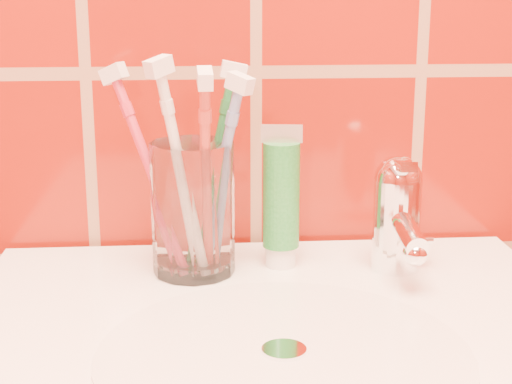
{
  "coord_description": "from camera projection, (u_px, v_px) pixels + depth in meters",
  "views": [
    {
      "loc": [
        -0.07,
        0.35,
        1.14
      ],
      "look_at": [
        -0.01,
        1.08,
        0.94
      ],
      "focal_mm": 55.0,
      "sensor_mm": 36.0,
      "label": 1
    }
  ],
  "objects": [
    {
      "name": "glass_tumbler",
      "position": [
        193.0,
        209.0,
        0.78
      ],
      "size": [
        0.11,
        0.11,
        0.13
      ],
      "primitive_type": "cylinder",
      "rotation": [
        0.0,
        0.0,
        -0.39
      ],
      "color": "white",
      "rests_on": "pedestal_sink"
    },
    {
      "name": "toothpaste_tube",
      "position": [
        281.0,
        201.0,
        0.8
      ],
      "size": [
        0.04,
        0.04,
        0.15
      ],
      "rotation": [
        0.0,
        0.0,
        -0.12
      ],
      "color": "white",
      "rests_on": "pedestal_sink"
    },
    {
      "name": "faucet",
      "position": [
        398.0,
        211.0,
        0.79
      ],
      "size": [
        0.05,
        0.11,
        0.12
      ],
      "color": "white",
      "rests_on": "pedestal_sink"
    },
    {
      "name": "toothbrush_0",
      "position": [
        213.0,
        169.0,
        0.79
      ],
      "size": [
        0.07,
        0.07,
        0.22
      ],
      "primitive_type": null,
      "rotation": [
        0.21,
        0.0,
        1.59
      ],
      "color": "#1C6C34",
      "rests_on": "glass_tumbler"
    },
    {
      "name": "toothbrush_1",
      "position": [
        182.0,
        174.0,
        0.75
      ],
      "size": [
        0.12,
        0.12,
        0.23
      ],
      "primitive_type": null,
      "rotation": [
        0.23,
        0.0,
        -0.83
      ],
      "color": "white",
      "rests_on": "glass_tumbler"
    },
    {
      "name": "toothbrush_2",
      "position": [
        205.0,
        178.0,
        0.75
      ],
      "size": [
        0.03,
        0.12,
        0.23
      ],
      "primitive_type": null,
      "rotation": [
        0.25,
        0.0,
        0.05
      ],
      "color": "#B53326",
      "rests_on": "glass_tumbler"
    },
    {
      "name": "toothbrush_3",
      "position": [
        151.0,
        173.0,
        0.78
      ],
      "size": [
        0.17,
        0.15,
        0.22
      ],
      "primitive_type": null,
      "rotation": [
        0.4,
        0.0,
        -2.11
      ],
      "color": "#BC2841",
      "rests_on": "glass_tumbler"
    },
    {
      "name": "toothbrush_4",
      "position": [
        220.0,
        178.0,
        0.77
      ],
      "size": [
        0.13,
        0.12,
        0.22
      ],
      "primitive_type": null,
      "rotation": [
        0.27,
        0.0,
        0.85
      ],
      "color": "#6B85BE",
      "rests_on": "glass_tumbler"
    }
  ]
}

